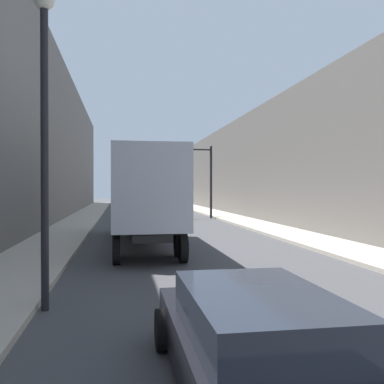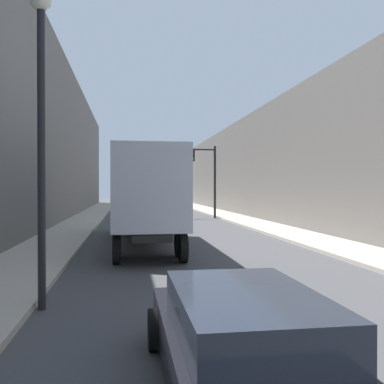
{
  "view_description": "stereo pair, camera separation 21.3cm",
  "coord_description": "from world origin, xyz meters",
  "px_view_note": "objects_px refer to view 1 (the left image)",
  "views": [
    {
      "loc": [
        -2.92,
        -0.26,
        2.52
      ],
      "look_at": [
        -0.59,
        13.7,
        2.38
      ],
      "focal_mm": 40.0,
      "sensor_mm": 36.0,
      "label": 1
    },
    {
      "loc": [
        -2.71,
        -0.29,
        2.52
      ],
      "look_at": [
        -0.59,
        13.7,
        2.38
      ],
      "focal_mm": 40.0,
      "sensor_mm": 36.0,
      "label": 2
    }
  ],
  "objects_px": {
    "street_lamp": "(44,103)",
    "sedan_car": "(254,347)",
    "semi_truck": "(143,195)",
    "traffic_signal_gantry": "(186,166)"
  },
  "relations": [
    {
      "from": "semi_truck",
      "to": "street_lamp",
      "type": "bearing_deg",
      "value": -104.42
    },
    {
      "from": "semi_truck",
      "to": "traffic_signal_gantry",
      "type": "xyz_separation_m",
      "value": [
        4.31,
        15.76,
        2.1
      ]
    },
    {
      "from": "sedan_car",
      "to": "traffic_signal_gantry",
      "type": "distance_m",
      "value": 30.22
    },
    {
      "from": "traffic_signal_gantry",
      "to": "street_lamp",
      "type": "distance_m",
      "value": 26.35
    },
    {
      "from": "traffic_signal_gantry",
      "to": "street_lamp",
      "type": "height_order",
      "value": "street_lamp"
    },
    {
      "from": "semi_truck",
      "to": "sedan_car",
      "type": "xyz_separation_m",
      "value": [
        0.58,
        -14.01,
        -1.56
      ]
    },
    {
      "from": "semi_truck",
      "to": "street_lamp",
      "type": "xyz_separation_m",
      "value": [
        -2.5,
        -9.71,
        2.04
      ]
    },
    {
      "from": "semi_truck",
      "to": "traffic_signal_gantry",
      "type": "bearing_deg",
      "value": 74.7
    },
    {
      "from": "street_lamp",
      "to": "sedan_car",
      "type": "bearing_deg",
      "value": -54.45
    },
    {
      "from": "semi_truck",
      "to": "street_lamp",
      "type": "distance_m",
      "value": 10.23
    }
  ]
}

